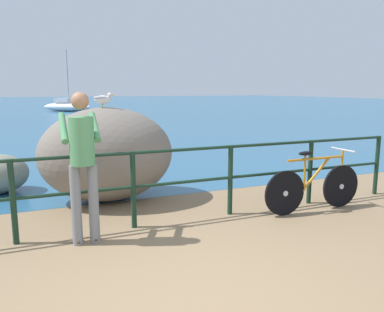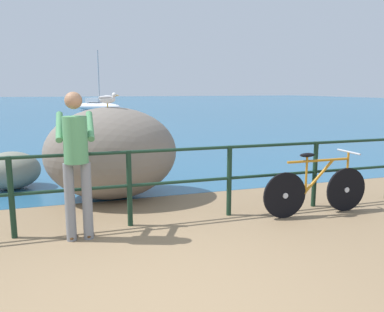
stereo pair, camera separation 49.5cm
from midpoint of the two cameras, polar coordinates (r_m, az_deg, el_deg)
The scene contains 8 objects.
ground_plane at distance 22.91m, azimuth -20.32°, elevation 4.59°, with size 120.00×120.00×0.10m, color #846B4C.
sea_surface at distance 51.20m, azimuth -21.81°, elevation 7.14°, with size 120.00×90.00×0.01m, color #285B7F.
promenade_railing at distance 5.13m, azimuth -11.42°, elevation -3.56°, with size 8.65×0.07×1.02m.
bicycle at distance 5.98m, azimuth 15.29°, elevation -4.26°, with size 1.70×0.48×0.92m.
person_at_railing at distance 4.70m, azimuth -18.74°, elevation -0.70°, with size 0.45×0.64×1.78m.
breakwater_boulder_main at distance 6.50m, azimuth -14.59°, elevation 0.23°, with size 2.17×1.68×1.52m.
seagull at distance 6.37m, azimuth -15.22°, elevation 8.15°, with size 0.34×0.19×0.23m.
sailboat at distance 33.34m, azimuth -18.38°, elevation 6.98°, with size 4.15×3.90×4.90m.
Camera 1 is at (-1.18, -2.73, 1.81)m, focal length 36.22 mm.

